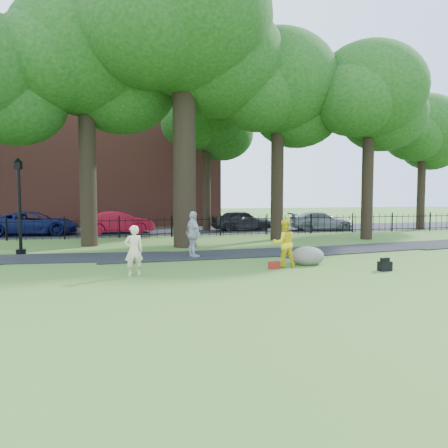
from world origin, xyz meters
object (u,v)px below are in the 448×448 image
object	(u,v)px
big_tree	(186,32)
man	(284,243)
woman	(134,251)
red_sedan	(119,222)
lamppost	(20,208)
boulder	(307,255)

from	to	relation	value
big_tree	man	distance (m)	11.69
woman	red_sedan	size ratio (longest dim) A/B	0.36
big_tree	woman	distance (m)	12.09
big_tree	red_sedan	xyz separation A→B (m)	(-3.13, 8.00, -9.42)
woman	man	distance (m)	5.20
man	lamppost	bearing A→B (deg)	-26.65
boulder	lamppost	world-z (taller)	lamppost
big_tree	lamppost	bearing A→B (deg)	-171.45
big_tree	woman	size ratio (longest dim) A/B	9.04
woman	red_sedan	distance (m)	15.11
boulder	red_sedan	size ratio (longest dim) A/B	0.28
woman	man	bearing A→B (deg)	176.00
big_tree	woman	xyz separation A→B (m)	(-2.86, -7.11, -9.35)
man	boulder	world-z (taller)	man
big_tree	boulder	size ratio (longest dim) A/B	11.62
man	big_tree	bearing A→B (deg)	-67.23
big_tree	lamppost	xyz separation A→B (m)	(-7.27, -1.09, -8.16)
big_tree	man	xyz separation A→B (m)	(2.32, -6.70, -9.30)
big_tree	lamppost	size ratio (longest dim) A/B	3.55
man	boulder	size ratio (longest dim) A/B	1.36
lamppost	red_sedan	size ratio (longest dim) A/B	0.93
man	red_sedan	size ratio (longest dim) A/B	0.39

